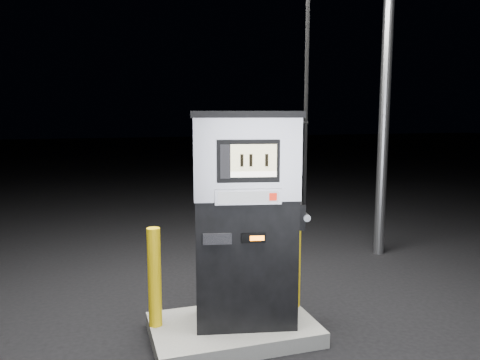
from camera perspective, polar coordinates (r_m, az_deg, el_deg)
name	(u,v)px	position (r m, az deg, el deg)	size (l,w,h in m)	color
ground	(233,336)	(4.89, -0.82, -18.54)	(80.00, 80.00, 0.00)	black
pump_island	(233,329)	(4.86, -0.82, -17.75)	(1.60, 1.00, 0.15)	slate
fuel_dispenser	(245,216)	(4.52, 0.66, -4.47)	(1.19, 0.81, 4.29)	black
bollard_left	(154,277)	(4.66, -10.38, -11.58)	(0.13, 0.13, 0.97)	yellow
bollard_right	(295,268)	(5.07, 6.74, -10.58)	(0.11, 0.11, 0.85)	yellow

